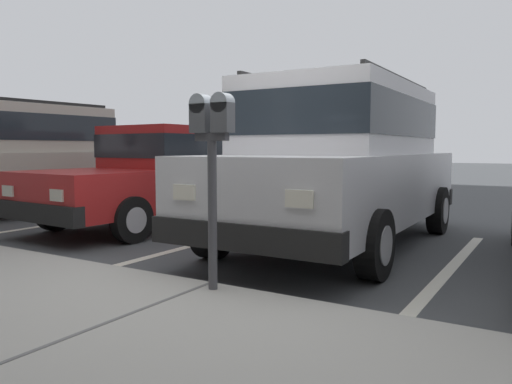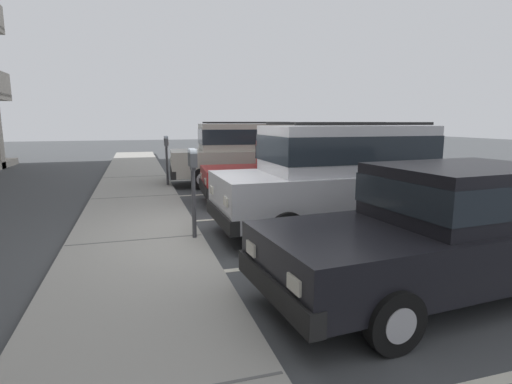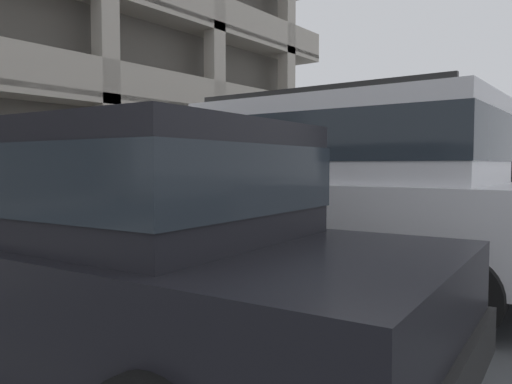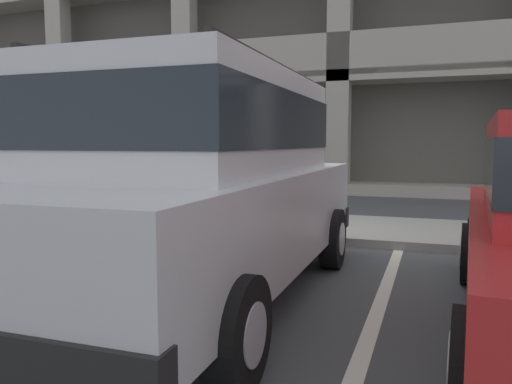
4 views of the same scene
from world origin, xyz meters
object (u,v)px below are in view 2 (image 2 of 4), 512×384
parking_meter_far (166,149)px  dark_hatchback (292,169)px  silver_suv (343,174)px  blue_coupe (244,151)px  parking_meter_near (193,172)px  red_sedan (450,226)px

parking_meter_far → dark_hatchback: bearing=-133.3°
dark_hatchback → silver_suv: bearing=179.8°
blue_coupe → parking_meter_near: 6.71m
silver_suv → parking_meter_far: 6.47m
parking_meter_near → parking_meter_far: size_ratio=1.00×
parking_meter_far → blue_coupe: bearing=-83.2°
red_sedan → parking_meter_far: parking_meter_far is taller
dark_hatchback → parking_meter_near: 4.33m
silver_suv → parking_meter_far: silver_suv is taller
blue_coupe → parking_meter_near: bearing=161.7°
red_sedan → parking_meter_far: 9.09m
dark_hatchback → parking_meter_near: size_ratio=3.06×
silver_suv → dark_hatchback: 3.03m
dark_hatchback → parking_meter_near: (-3.09, 3.00, 0.41)m
red_sedan → blue_coupe: bearing=-3.9°
red_sedan → dark_hatchback: same height
red_sedan → parking_meter_near: (2.79, 2.64, 0.41)m
silver_suv → parking_meter_near: bearing=90.8°
red_sedan → blue_coupe: 9.00m
blue_coupe → silver_suv: bearing=-173.6°
dark_hatchback → parking_meter_far: (2.81, 2.99, 0.41)m
red_sedan → parking_meter_near: 3.86m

